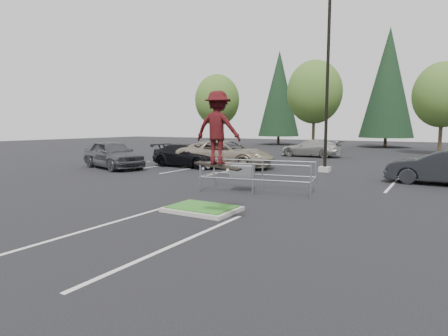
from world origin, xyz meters
The scene contains 16 objects.
ground centered at (0.00, 0.00, 0.00)m, with size 120.00×120.00×0.00m, color black.
grass_median centered at (0.00, 0.00, 0.08)m, with size 2.20×1.60×0.16m.
stall_lines centered at (-1.35, 6.02, 0.00)m, with size 22.62×17.60×0.01m.
light_pole centered at (0.50, 12.00, 4.56)m, with size 0.70×0.60×10.12m.
decid_a centered at (-18.01, 30.03, 5.58)m, with size 5.44×5.44×8.91m.
decid_b centered at (-6.01, 30.53, 6.04)m, with size 5.89×5.89×9.64m.
decid_c centered at (5.99, 29.83, 5.25)m, with size 5.12×5.12×8.38m.
conif_a centered at (-14.00, 40.00, 7.10)m, with size 5.72×5.72×13.00m.
conif_b centered at (0.00, 40.50, 7.85)m, with size 6.38×6.38×14.50m.
cart_corral centered at (-0.48, 3.91, 0.80)m, with size 4.68×2.40×1.27m.
skateboarder centered at (1.20, -1.00, 2.61)m, with size 1.33×0.85×2.12m.
car_l_tan centered at (-5.57, 10.85, 0.87)m, with size 2.89×6.27×1.74m, color gray.
car_l_black centered at (-8.00, 10.12, 0.74)m, with size 2.08×5.12×1.49m, color black.
car_l_grey centered at (-11.52, 7.00, 0.89)m, with size 2.09×5.20×1.77m, color #414447.
car_r_charc centered at (6.50, 9.97, 0.80)m, with size 1.69×4.85×1.60m, color black.
car_far_silver centered at (-3.55, 22.00, 0.75)m, with size 2.10×5.16×1.50m, color #A5A5A0.
Camera 1 is at (6.50, -9.58, 2.68)m, focal length 30.00 mm.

